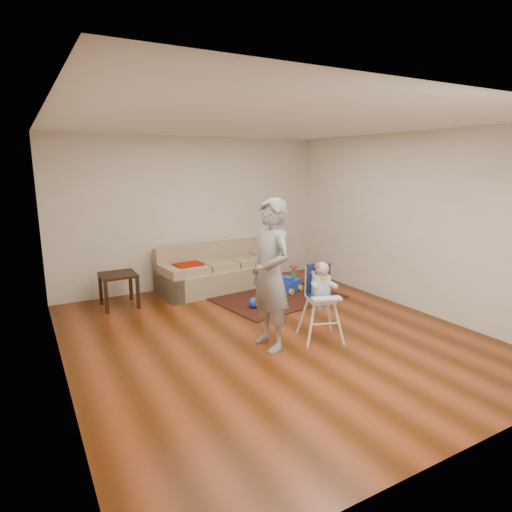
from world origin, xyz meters
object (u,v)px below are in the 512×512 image
side_table (119,290)px  ride_on_toy (289,279)px  sofa (217,267)px  adult (271,275)px  toy_ball (254,303)px  high_chair (321,302)px

side_table → ride_on_toy: 2.87m
sofa → ride_on_toy: 1.31m
ride_on_toy → adult: bearing=-153.4°
ride_on_toy → adult: (-1.49, -1.81, 0.68)m
side_table → ride_on_toy: bearing=-13.8°
toy_ball → high_chair: size_ratio=0.16×
high_chair → ride_on_toy: bearing=86.3°
toy_ball → adult: bearing=-111.0°
sofa → side_table: sofa is taller
side_table → ride_on_toy: side_table is taller
side_table → toy_ball: size_ratio=3.26×
ride_on_toy → toy_ball: (-0.97, -0.47, -0.14)m
adult → toy_ball: bearing=157.7°
sofa → side_table: bearing=177.7°
high_chair → adult: adult is taller
toy_ball → adult: adult is taller
ride_on_toy → toy_ball: 1.09m
side_table → high_chair: high_chair is taller
sofa → ride_on_toy: sofa is taller
toy_ball → high_chair: (0.17, -1.45, 0.40)m
ride_on_toy → high_chair: high_chair is taller
sofa → adult: size_ratio=1.18×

